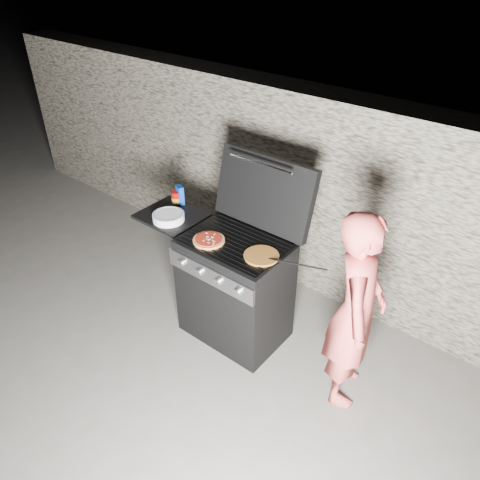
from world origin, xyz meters
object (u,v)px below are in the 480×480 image
Objects in this scene: pizza_topped at (209,240)px; sauce_jar at (176,198)px; gas_grill at (212,277)px; person at (356,312)px.

sauce_jar is (-0.60, 0.26, 0.04)m from pizza_topped.
pizza_topped is (0.09, -0.11, 0.47)m from gas_grill.
person is (1.75, -0.10, -0.21)m from sauce_jar.
pizza_topped is 0.16× the size of person.
sauce_jar is at bearing 65.10° from person.
sauce_jar is 1.76m from person.
gas_grill is at bearing 129.28° from pizza_topped.
person is at bearing 7.73° from pizza_topped.
person reaches higher than pizza_topped.
gas_grill is at bearing 70.56° from person.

